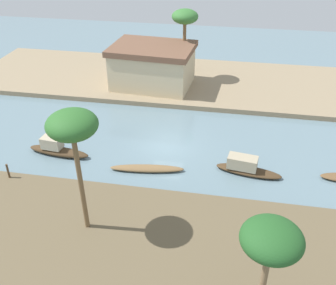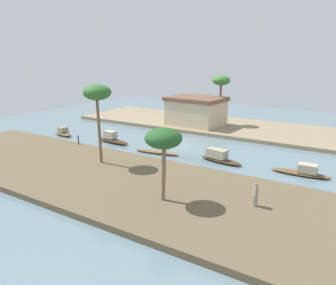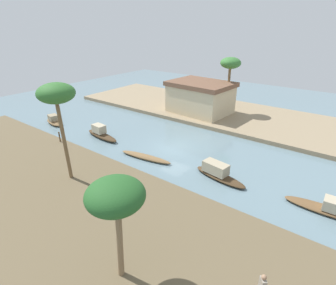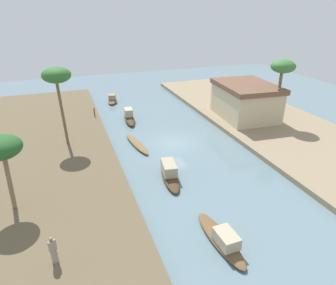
# 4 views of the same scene
# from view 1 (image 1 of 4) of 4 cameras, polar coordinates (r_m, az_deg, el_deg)

# --- Properties ---
(river_water) EXTENTS (71.48, 71.48, 0.00)m
(river_water) POSITION_cam_1_polar(r_m,az_deg,el_deg) (30.78, -0.19, -0.27)
(river_water) COLOR slate
(river_water) RESTS_ON ground
(riverbank_left) EXTENTS (46.23, 12.74, 0.47)m
(riverbank_left) POSITION_cam_1_polar(r_m,az_deg,el_deg) (21.25, -6.66, -17.78)
(riverbank_left) COLOR brown
(riverbank_left) RESTS_ON ground
(riverbank_right) EXTENTS (46.23, 12.74, 0.47)m
(riverbank_right) POSITION_cam_1_polar(r_m,az_deg,el_deg) (41.80, 2.98, 9.08)
(riverbank_right) COLOR #937F60
(riverbank_right) RESTS_ON ground
(sampan_downstream_large) EXTENTS (5.00, 1.57, 1.42)m
(sampan_downstream_large) POSITION_cam_1_polar(r_m,az_deg,el_deg) (30.54, -16.12, -0.90)
(sampan_downstream_large) COLOR #47331E
(sampan_downstream_large) RESTS_ON river_water
(sampan_with_red_awning) EXTENTS (4.77, 1.86, 1.29)m
(sampan_with_red_awning) POSITION_cam_1_polar(r_m,az_deg,el_deg) (27.87, 11.41, -3.58)
(sampan_with_red_awning) COLOR #47331E
(sampan_with_red_awning) RESTS_ON river_water
(sampan_open_hull) EXTENTS (5.39, 1.59, 0.37)m
(sampan_open_hull) POSITION_cam_1_polar(r_m,az_deg,el_deg) (27.76, -3.13, -3.85)
(sampan_open_hull) COLOR brown
(sampan_open_hull) RESTS_ON river_water
(mooring_post) EXTENTS (0.14, 0.14, 1.07)m
(mooring_post) POSITION_cam_1_polar(r_m,az_deg,el_deg) (28.24, -22.57, -3.90)
(mooring_post) COLOR #4C3823
(mooring_post) RESTS_ON riverbank_left
(palm_tree_left_near) EXTENTS (2.59, 2.59, 7.46)m
(palm_tree_left_near) POSITION_cam_1_polar(r_m,az_deg,el_deg) (19.39, -13.94, 2.16)
(palm_tree_left_near) COLOR brown
(palm_tree_left_near) RESTS_ON riverbank_left
(palm_tree_left_far) EXTENTS (2.59, 2.59, 5.25)m
(palm_tree_left_far) POSITION_cam_1_polar(r_m,az_deg,el_deg) (16.38, 15.04, -13.86)
(palm_tree_left_far) COLOR #7F6647
(palm_tree_left_far) RESTS_ON riverbank_left
(palm_tree_right_tall) EXTENTS (2.63, 2.63, 7.19)m
(palm_tree_right_tall) POSITION_cam_1_polar(r_m,az_deg,el_deg) (39.92, 2.52, 17.81)
(palm_tree_right_tall) COLOR brown
(palm_tree_right_tall) RESTS_ON riverbank_right
(riverside_building) EXTENTS (8.43, 6.62, 4.10)m
(riverside_building) POSITION_cam_1_polar(r_m,az_deg,el_deg) (39.46, -2.28, 11.31)
(riverside_building) COLOR beige
(riverside_building) RESTS_ON riverbank_right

